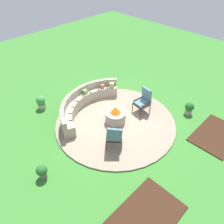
{
  "coord_description": "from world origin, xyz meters",
  "views": [
    {
      "loc": [
        -4.96,
        -4.7,
        6.16
      ],
      "look_at": [
        0.0,
        0.2,
        0.45
      ],
      "focal_mm": 35.21,
      "sensor_mm": 36.0,
      "label": 1
    }
  ],
  "objects": [
    {
      "name": "mulch_bed_left",
      "position": [
        -2.23,
        -3.34,
        0.02
      ],
      "size": [
        2.11,
        1.43,
        0.04
      ],
      "primitive_type": "cube",
      "color": "#382114",
      "rests_on": "ground_plane"
    },
    {
      "name": "potted_plant_1",
      "position": [
        -1.62,
        3.04,
        0.34
      ],
      "size": [
        0.41,
        0.41,
        0.63
      ],
      "color": "#A89E8E",
      "rests_on": "ground_plane"
    },
    {
      "name": "potted_plant_2",
      "position": [
        2.67,
        -1.86,
        0.31
      ],
      "size": [
        0.39,
        0.39,
        0.57
      ],
      "color": "#A89E8E",
      "rests_on": "ground_plane"
    },
    {
      "name": "curved_stone_bench",
      "position": [
        -0.36,
        1.59,
        0.38
      ],
      "size": [
        3.72,
        1.74,
        0.8
      ],
      "color": "#9E937F",
      "rests_on": "patio_circle"
    },
    {
      "name": "potted_plant_0",
      "position": [
        -3.55,
        -0.18,
        0.3
      ],
      "size": [
        0.36,
        0.36,
        0.53
      ],
      "color": "#605B56",
      "rests_on": "ground_plane"
    },
    {
      "name": "lounge_chair_front_left",
      "position": [
        -1.03,
        -0.93,
        0.61
      ],
      "size": [
        0.78,
        0.8,
        1.08
      ],
      "rotation": [
        0.0,
        0.0,
        5.45
      ],
      "color": "#2D2319",
      "rests_on": "patio_circle"
    },
    {
      "name": "ground_plane",
      "position": [
        0.0,
        0.0,
        0.0
      ],
      "size": [
        24.0,
        24.0,
        0.0
      ],
      "primitive_type": "plane",
      "color": "#387A2D"
    },
    {
      "name": "fire_pit",
      "position": [
        0.0,
        0.0,
        0.36
      ],
      "size": [
        0.83,
        0.83,
        0.76
      ],
      "color": "#9E937F",
      "rests_on": "patio_circle"
    },
    {
      "name": "mulch_bed_right",
      "position": [
        2.23,
        -3.34,
        0.02
      ],
      "size": [
        2.11,
        1.43,
        0.04
      ],
      "primitive_type": "cube",
      "color": "#382114",
      "rests_on": "ground_plane"
    },
    {
      "name": "lounge_chair_front_right",
      "position": [
        1.35,
        -0.36,
        0.63
      ],
      "size": [
        0.69,
        0.64,
        1.13
      ],
      "rotation": [
        0.0,
        0.0,
        7.7
      ],
      "color": "#2D2319",
      "rests_on": "patio_circle"
    },
    {
      "name": "patio_circle",
      "position": [
        0.0,
        0.0,
        0.03
      ],
      "size": [
        4.96,
        4.96,
        0.06
      ],
      "primitive_type": "cylinder",
      "color": "gray",
      "rests_on": "ground_plane"
    }
  ]
}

